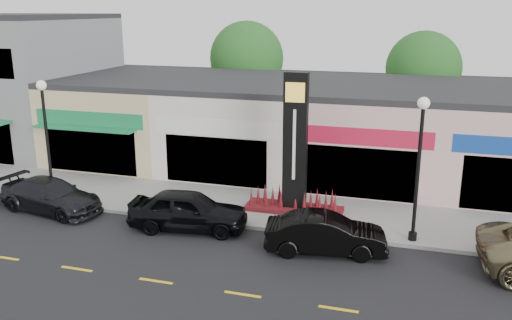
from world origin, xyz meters
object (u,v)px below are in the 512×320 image
Objects in this scene: lamp_west_near at (46,128)px; car_dark_sedan at (51,196)px; car_black_conv at (326,234)px; car_black_sedan at (188,210)px; lamp_east_near at (419,155)px; pylon_sign at (295,164)px.

lamp_west_near reaches higher than car_dark_sedan.
car_black_sedan is at bearing 74.31° from car_black_conv.
lamp_east_near is 1.14× the size of car_black_sedan.
car_black_sedan reaches higher than car_dark_sedan.
car_black_sedan is (7.29, -1.15, -2.66)m from lamp_west_near.
pylon_sign is at bearing -65.54° from car_dark_sedan.
car_black_sedan is at bearing -8.99° from lamp_west_near.
pylon_sign is at bearing 8.77° from lamp_west_near.
car_black_conv reaches higher than car_dark_sedan.
car_black_conv is (12.96, -1.73, -2.75)m from lamp_west_near.
lamp_west_near is 1.12× the size of car_dark_sedan.
car_dark_sedan is 1.03× the size of car_black_sedan.
pylon_sign is 4.90m from car_black_sedan.
pylon_sign is 1.36× the size of car_black_conv.
car_black_sedan reaches higher than car_black_conv.
car_black_conv is (-3.04, -1.73, -2.75)m from lamp_east_near.
car_dark_sedan is at bearing 81.23° from car_black_sedan.
lamp_west_near is 1.24× the size of car_black_conv.
car_black_sedan is at bearing -172.46° from lamp_east_near.
pylon_sign is at bearing 161.25° from lamp_east_near.
car_dark_sedan is at bearing -176.21° from lamp_east_near.
car_black_conv is at bearing -150.36° from lamp_east_near.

